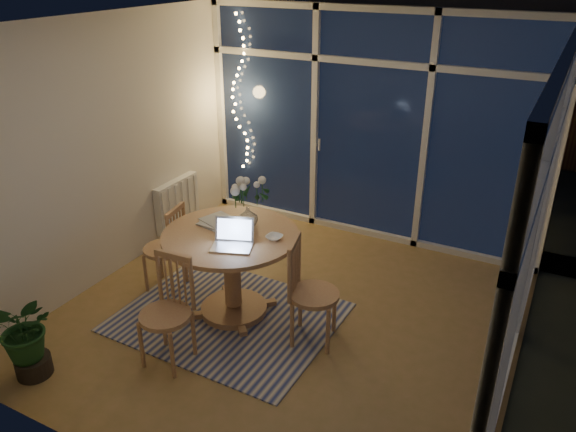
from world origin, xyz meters
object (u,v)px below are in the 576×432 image
object	(u,v)px
dining_table	(232,274)
laptop	(231,235)
flower_vase	(248,216)
chair_left	(164,247)
chair_front	(165,313)
potted_plant	(27,335)
chair_right	(314,292)

from	to	relation	value
dining_table	laptop	size ratio (longest dim) A/B	3.63
dining_table	flower_vase	bearing A→B (deg)	73.61
chair_left	chair_front	bearing A→B (deg)	30.62
flower_vase	chair_left	bearing A→B (deg)	-170.98
chair_left	dining_table	bearing A→B (deg)	76.75
chair_left	chair_front	xyz separation A→B (m)	(0.75, -0.90, 0.02)
flower_vase	laptop	bearing A→B (deg)	-77.23
laptop	potted_plant	bearing A→B (deg)	-151.44
chair_right	potted_plant	distance (m)	2.30
chair_left	chair_front	world-z (taller)	chair_front
chair_left	flower_vase	xyz separation A→B (m)	(0.90, 0.14, 0.48)
laptop	flower_vase	size ratio (longest dim) A/B	1.60
dining_table	laptop	distance (m)	0.60
flower_vase	chair_right	bearing A→B (deg)	-16.45
dining_table	chair_right	size ratio (longest dim) A/B	1.25
chair_front	laptop	world-z (taller)	laptop
chair_front	laptop	distance (m)	0.82
dining_table	chair_front	xyz separation A→B (m)	(-0.09, -0.84, 0.06)
dining_table	chair_left	distance (m)	0.84
dining_table	laptop	world-z (taller)	laptop
chair_right	laptop	size ratio (longest dim) A/B	2.91
laptop	potted_plant	world-z (taller)	laptop
dining_table	laptop	xyz separation A→B (m)	(0.15, -0.21, 0.54)
flower_vase	potted_plant	world-z (taller)	flower_vase
chair_front	laptop	size ratio (longest dim) A/B	2.84
dining_table	potted_plant	world-z (taller)	dining_table
chair_right	potted_plant	world-z (taller)	chair_right
dining_table	flower_vase	distance (m)	0.56
chair_left	potted_plant	world-z (taller)	chair_left
potted_plant	chair_front	bearing A→B (deg)	36.36
dining_table	chair_left	bearing A→B (deg)	175.80
chair_right	dining_table	bearing A→B (deg)	74.69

